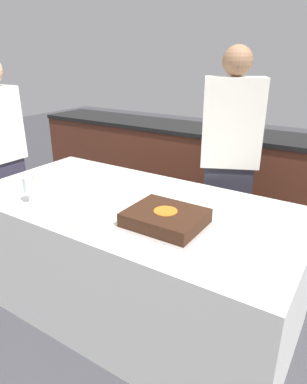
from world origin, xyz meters
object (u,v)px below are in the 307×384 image
Objects in this scene: cake at (166,218)px; plate_stack at (47,177)px; person_cutting_cake at (228,166)px; wine_glass at (28,186)px; person_seated_left at (2,158)px.

cake and plate_stack have the same top height.
plate_stack is 1.28m from person_cutting_cake.
person_cutting_cake is at bearing 37.22° from plate_stack.
wine_glass is (0.20, -0.30, 0.07)m from plate_stack.
person_seated_left is (-0.76, 0.34, -0.03)m from wine_glass.
plate_stack is 1.25× the size of wine_glass.
person_seated_left reaches higher than cake.
wine_glass is 0.83m from person_seated_left.
person_cutting_cake reaches higher than plate_stack.
cake is 1.59m from person_seated_left.
person_seated_left is (-1.58, 0.14, 0.04)m from cake.
person_cutting_cake reaches higher than wine_glass.
person_seated_left is (-0.56, 0.04, 0.04)m from plate_stack.
plate_stack is (-1.02, 0.10, 0.00)m from cake.
person_cutting_cake is at bearing -65.09° from person_seated_left.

